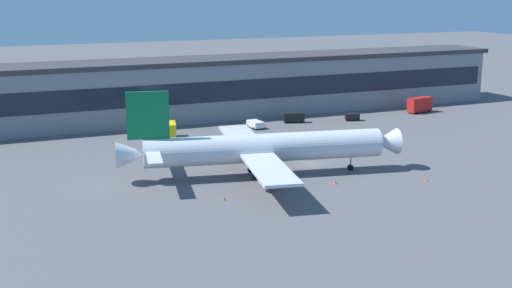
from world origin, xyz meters
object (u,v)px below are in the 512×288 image
traffic_cone_0 (335,182)px  traffic_cone_2 (426,180)px  crew_van (293,117)px  pushback_tractor (256,124)px  traffic_cone_1 (224,198)px  stair_truck (170,129)px  airliner (260,148)px  catering_truck (419,104)px  baggage_tug (352,116)px

traffic_cone_0 → traffic_cone_2: size_ratio=1.15×
crew_van → pushback_tractor: (-11.37, -2.43, -0.41)m
crew_van → traffic_cone_1: (-38.12, -51.87, -1.16)m
traffic_cone_0 → traffic_cone_2: (15.61, -4.88, -0.04)m
traffic_cone_0 → traffic_cone_1: (-20.92, -0.80, -0.03)m
stair_truck → traffic_cone_2: (31.81, -51.24, -1.70)m
airliner → traffic_cone_2: bearing=-30.3°
crew_van → traffic_cone_2: (-1.59, -55.94, -1.18)m
catering_truck → stair_truck: size_ratio=1.18×
catering_truck → traffic_cone_2: 67.26m
traffic_cone_0 → traffic_cone_1: 20.94m
baggage_tug → airliner: bearing=-138.5°
catering_truck → pushback_tractor: 48.97m
catering_truck → pushback_tractor: catering_truck is taller
airliner → crew_van: bearing=56.5°
catering_truck → baggage_tug: (-22.48, -2.36, -1.21)m
crew_van → traffic_cone_2: 55.98m
pushback_tractor → baggage_tug: size_ratio=1.21×
catering_truck → traffic_cone_2: size_ratio=13.37×
airliner → traffic_cone_1: bearing=-135.4°
pushback_tractor → traffic_cone_1: size_ratio=8.29×
catering_truck → traffic_cone_2: bearing=-125.6°
pushback_tractor → traffic_cone_2: (9.78, -53.51, -0.77)m
traffic_cone_1 → traffic_cone_2: traffic_cone_1 is taller
baggage_tug → traffic_cone_2: baggage_tug is taller
stair_truck → traffic_cone_2: size_ratio=11.33×
airliner → crew_van: size_ratio=9.19×
crew_van → baggage_tug: 15.53m
catering_truck → crew_van: bearing=178.0°
traffic_cone_1 → traffic_cone_0: bearing=2.2°
crew_van → traffic_cone_1: crew_van is taller
traffic_cone_0 → pushback_tractor: bearing=83.2°
airliner → traffic_cone_1: size_ratio=86.40×
catering_truck → pushback_tractor: (-48.94, -1.14, -1.24)m
stair_truck → crew_van: bearing=8.0°
airliner → traffic_cone_1: airliner is taller
airliner → pushback_tractor: bearing=67.8°
crew_van → traffic_cone_2: bearing=-91.6°
stair_truck → pushback_tractor: bearing=5.9°
catering_truck → stair_truck: (-70.97, -3.41, -0.31)m
baggage_tug → pushback_tractor: bearing=177.4°
traffic_cone_1 → pushback_tractor: bearing=61.6°
airliner → traffic_cone_2: airliner is taller
catering_truck → crew_van: (-37.57, 1.29, -0.83)m
pushback_tractor → baggage_tug: bearing=-2.6°
traffic_cone_2 → traffic_cone_1: bearing=173.6°
catering_truck → crew_van: size_ratio=1.34×
crew_van → pushback_tractor: crew_van is taller
pushback_tractor → catering_truck: bearing=1.3°
crew_van → traffic_cone_2: size_ratio=9.98×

